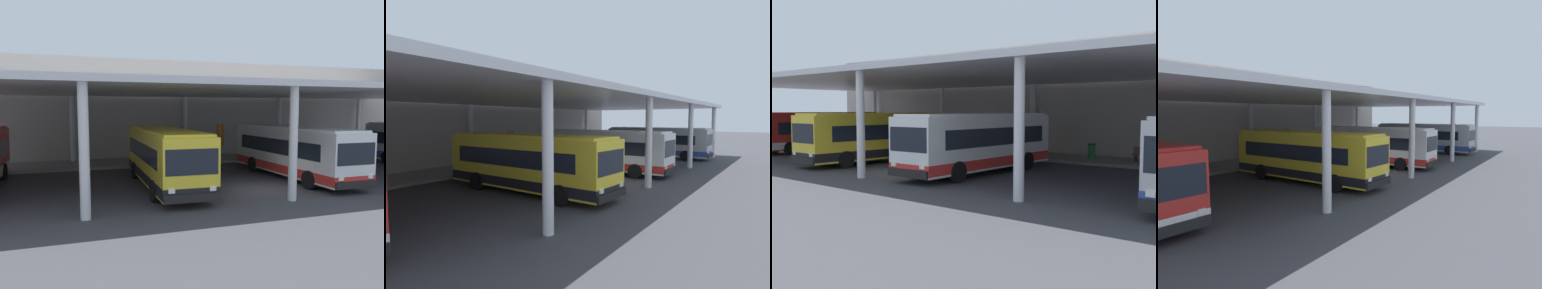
% 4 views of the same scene
% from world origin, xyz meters
% --- Properties ---
extents(ground_plane, '(200.00, 200.00, 0.00)m').
position_xyz_m(ground_plane, '(0.00, 0.00, 0.00)').
color(ground_plane, '#3D3D42').
extents(platform_kerb, '(42.00, 4.50, 0.18)m').
position_xyz_m(platform_kerb, '(0.00, 11.75, 0.09)').
color(platform_kerb, gray).
rests_on(platform_kerb, ground).
extents(station_building_facade, '(48.00, 1.60, 8.40)m').
position_xyz_m(station_building_facade, '(0.00, 15.00, 4.20)').
color(station_building_facade, '#ADA399').
rests_on(station_building_facade, ground).
extents(canopy_shelter, '(40.00, 17.00, 5.55)m').
position_xyz_m(canopy_shelter, '(0.00, 5.50, 5.29)').
color(canopy_shelter, silver).
rests_on(canopy_shelter, ground).
extents(bus_second_bay, '(2.99, 10.61, 3.17)m').
position_xyz_m(bus_second_bay, '(-4.77, 2.51, 1.66)').
color(bus_second_bay, yellow).
rests_on(bus_second_bay, ground).
extents(bus_middle_bay, '(2.82, 10.56, 3.17)m').
position_xyz_m(bus_middle_bay, '(3.45, 2.55, 1.66)').
color(bus_middle_bay, white).
rests_on(bus_middle_bay, ground).
extents(bus_far_bay, '(2.74, 10.53, 3.17)m').
position_xyz_m(bus_far_bay, '(15.01, 2.33, 1.66)').
color(bus_far_bay, '#B7B7BC').
rests_on(bus_far_bay, ground).
extents(bench_waiting, '(1.80, 0.45, 0.92)m').
position_xyz_m(bench_waiting, '(9.16, 11.82, 0.66)').
color(bench_waiting, brown).
rests_on(bench_waiting, platform_kerb).
extents(trash_bin, '(0.52, 0.52, 0.98)m').
position_xyz_m(trash_bin, '(5.54, 11.87, 0.68)').
color(trash_bin, '#236638').
rests_on(trash_bin, platform_kerb).
extents(banner_sign, '(0.70, 0.12, 3.20)m').
position_xyz_m(banner_sign, '(2.16, 10.94, 1.98)').
color(banner_sign, '#B2B2B7').
rests_on(banner_sign, platform_kerb).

